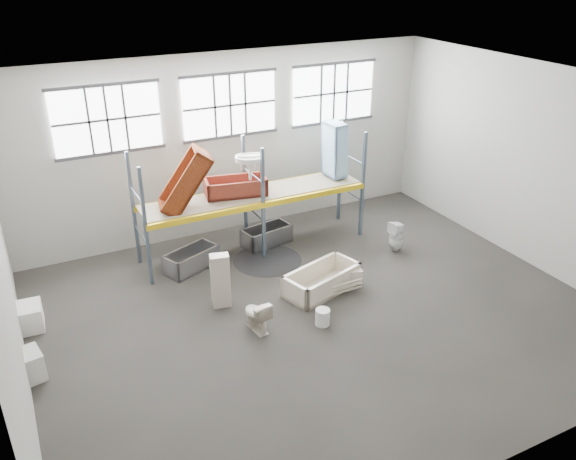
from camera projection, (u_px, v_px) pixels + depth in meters
floor at (318, 314)px, 13.09m from camera, size 12.00×10.00×0.10m
ceiling at (324, 85)px, 10.87m from camera, size 12.00×10.00×0.10m
wall_back at (230, 144)px, 16.04m from camera, size 12.00×0.10×5.00m
wall_front at (504, 345)px, 7.92m from camera, size 12.00×0.10×5.00m
wall_right at (533, 166)px, 14.43m from camera, size 0.10×10.00×5.00m
window_left at (107, 119)px, 14.17m from camera, size 2.60×0.04×1.60m
window_mid at (230, 105)px, 15.47m from camera, size 2.60×0.04×1.60m
window_right at (333, 93)px, 16.76m from camera, size 2.60×0.04×1.60m
rack_upright_la at (146, 228)px, 13.53m from camera, size 0.08×0.08×3.00m
rack_upright_lb at (134, 209)px, 14.50m from camera, size 0.08×0.08×3.00m
rack_upright_ma at (263, 205)px, 14.75m from camera, size 0.08×0.08×3.00m
rack_upright_mb at (245, 189)px, 15.71m from camera, size 0.08×0.08×3.00m
rack_upright_ra at (363, 185)px, 15.96m from camera, size 0.08×0.08×3.00m
rack_upright_rb at (340, 172)px, 16.92m from camera, size 0.08×0.08×3.00m
rack_beam_front at (263, 205)px, 14.75m from camera, size 6.00×0.10×0.14m
rack_beam_back at (245, 189)px, 15.71m from camera, size 6.00×0.10×0.14m
shelf_deck at (254, 194)px, 15.19m from camera, size 5.90×1.10×0.03m
wet_patch at (267, 260)px, 15.24m from camera, size 1.80×1.80×0.00m
bathtub_beige at (322, 280)px, 13.80m from camera, size 2.04×1.38×0.55m
cistern_spare at (354, 277)px, 13.92m from camera, size 0.41×0.28×0.36m
sink_in_tub at (328, 287)px, 13.73m from camera, size 0.51×0.51×0.16m
toilet_beige at (256, 315)px, 12.32m from camera, size 0.50×0.77×0.74m
cistern_tall at (220, 281)px, 13.05m from camera, size 0.46×0.35×1.29m
toilet_white at (397, 236)px, 15.56m from camera, size 0.42×0.42×0.85m
steel_tub_left at (191, 259)px, 14.75m from camera, size 1.52×1.14×0.51m
steel_tub_right at (266, 235)px, 16.00m from camera, size 1.43×0.85×0.49m
rust_tub_flat at (236, 186)px, 15.02m from camera, size 1.68×1.02×0.44m
rust_tub_tilted at (185, 181)px, 14.04m from camera, size 1.48×1.03×1.66m
sink_on_shelf at (250, 179)px, 14.76m from camera, size 0.87×0.76×0.65m
blue_tub_upright at (335, 150)px, 15.92m from camera, size 0.51×0.73×1.51m
bucket at (323, 317)px, 12.57m from camera, size 0.38×0.38×0.37m
carton_near at (24, 367)px, 10.91m from camera, size 0.76×0.68×0.57m
carton_far at (26, 318)px, 12.39m from camera, size 0.71×0.71×0.55m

